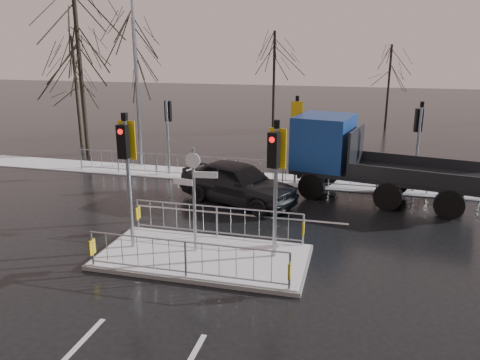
% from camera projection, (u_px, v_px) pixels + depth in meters
% --- Properties ---
extents(ground, '(120.00, 120.00, 0.00)m').
position_uv_depth(ground, '(203.00, 259.00, 13.50)').
color(ground, black).
rests_on(ground, ground).
extents(snow_verge, '(30.00, 2.00, 0.04)m').
position_uv_depth(snow_verge, '(263.00, 179.00, 21.50)').
color(snow_verge, white).
rests_on(snow_verge, ground).
extents(lane_markings, '(8.00, 11.38, 0.01)m').
position_uv_depth(lane_markings, '(199.00, 264.00, 13.19)').
color(lane_markings, silver).
rests_on(lane_markings, ground).
extents(traffic_island, '(6.00, 3.04, 4.15)m').
position_uv_depth(traffic_island, '(203.00, 246.00, 13.40)').
color(traffic_island, slate).
rests_on(traffic_island, ground).
extents(far_kerb_fixtures, '(18.00, 0.65, 3.83)m').
position_uv_depth(far_kerb_fixtures, '(268.00, 161.00, 20.68)').
color(far_kerb_fixtures, '#8F959C').
rests_on(far_kerb_fixtures, ground).
extents(car_far_lane, '(5.17, 3.58, 1.64)m').
position_uv_depth(car_far_lane, '(238.00, 182.00, 18.12)').
color(car_far_lane, black).
rests_on(car_far_lane, ground).
extents(flatbed_truck, '(7.31, 3.87, 3.22)m').
position_uv_depth(flatbed_truck, '(347.00, 154.00, 18.77)').
color(flatbed_truck, black).
rests_on(flatbed_truck, ground).
extents(tree_near_a, '(4.75, 4.75, 8.97)m').
position_uv_depth(tree_near_a, '(78.00, 41.00, 24.52)').
color(tree_near_a, black).
rests_on(tree_near_a, ground).
extents(tree_near_b, '(4.00, 4.00, 7.55)m').
position_uv_depth(tree_near_b, '(136.00, 60.00, 25.60)').
color(tree_near_b, black).
rests_on(tree_near_b, ground).
extents(tree_near_c, '(3.50, 3.50, 6.61)m').
position_uv_depth(tree_near_c, '(75.00, 70.00, 27.77)').
color(tree_near_c, black).
rests_on(tree_near_c, ground).
extents(tree_far_a, '(3.75, 3.75, 7.08)m').
position_uv_depth(tree_far_a, '(274.00, 61.00, 33.11)').
color(tree_far_a, black).
rests_on(tree_far_a, ground).
extents(tree_far_b, '(3.25, 3.25, 6.14)m').
position_uv_depth(tree_far_b, '(390.00, 71.00, 33.25)').
color(tree_far_b, black).
rests_on(tree_far_b, ground).
extents(street_lamp_left, '(1.25, 0.18, 8.20)m').
position_uv_depth(street_lamp_left, '(138.00, 76.00, 22.61)').
color(street_lamp_left, '#8F959C').
rests_on(street_lamp_left, ground).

